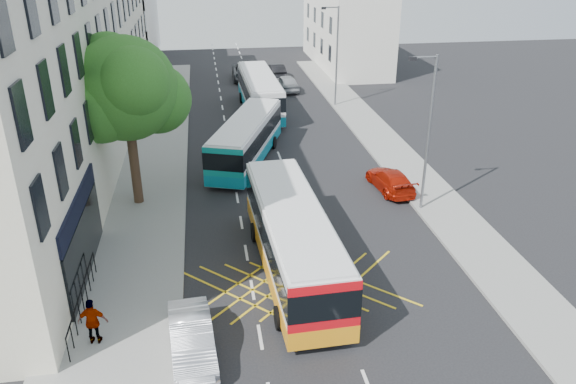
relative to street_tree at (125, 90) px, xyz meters
name	(u,v)px	position (x,y,z in m)	size (l,w,h in m)	color
pavement_left	(139,203)	(0.01, 0.03, -6.22)	(5.00, 70.00, 0.15)	gray
pavement_right	(421,185)	(16.01, 0.03, -6.22)	(3.00, 70.00, 0.15)	gray
terrace_main	(51,48)	(-5.49, 9.52, 0.46)	(8.30, 45.00, 13.50)	beige
terrace_far	(116,15)	(-5.49, 40.03, -1.29)	(8.00, 20.00, 10.00)	silver
building_right	(345,28)	(19.51, 33.03, -2.29)	(6.00, 18.00, 8.00)	silver
street_tree	(125,90)	(0.00, 0.00, 0.00)	(6.30, 5.70, 8.80)	#382619
lamp_near	(427,127)	(14.71, -2.97, -1.68)	(1.45, 0.15, 8.00)	slate
lamp_far	(336,51)	(14.71, 17.03, -1.68)	(1.45, 0.15, 8.00)	slate
railings	(83,299)	(-1.19, -9.67, -5.57)	(0.08, 5.60, 1.14)	black
bus_near	(293,239)	(7.16, -7.84, -4.66)	(3.05, 11.08, 3.09)	silver
bus_mid	(246,140)	(6.32, 5.37, -4.80)	(5.62, 10.29, 2.84)	silver
bus_far	(260,93)	(8.32, 16.32, -4.67)	(2.89, 10.97, 3.07)	silver
parked_car_silver	(192,339)	(2.91, -12.55, -5.61)	(1.44, 4.12, 1.36)	#B0B2B8
red_hatchback	(390,180)	(14.01, -0.22, -5.69)	(1.70, 4.17, 1.21)	#A81807
distant_car_grey	(245,72)	(8.06, 27.69, -5.55)	(2.47, 5.36, 1.49)	#3F4147
distant_car_silver	(286,83)	(11.48, 22.84, -5.56)	(1.73, 4.30, 1.47)	#999BA0
distant_car_dark	(276,70)	(11.28, 28.45, -5.61)	(1.43, 4.11, 1.35)	black
pedestrian_far	(93,322)	(-0.47, -11.54, -5.25)	(1.04, 0.43, 1.78)	gray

